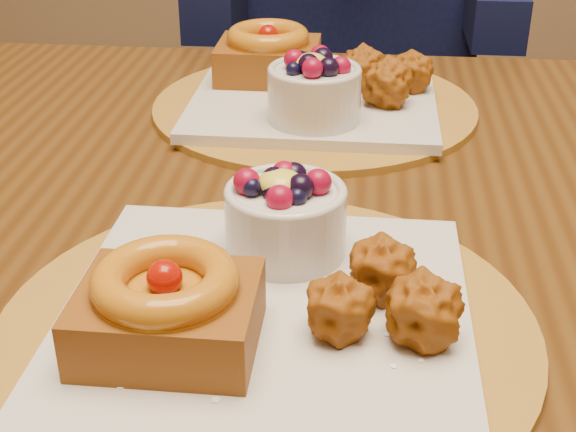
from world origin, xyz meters
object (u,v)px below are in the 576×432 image
object	(u,v)px
dining_table	(296,262)
chair_far	(361,92)
place_setting_near	(263,295)
place_setting_far	(311,87)

from	to	relation	value
dining_table	chair_far	distance (m)	0.87
dining_table	place_setting_near	distance (m)	0.24
dining_table	chair_far	xyz separation A→B (m)	(0.05, 0.86, -0.12)
place_setting_near	place_setting_far	bearing A→B (deg)	90.09
place_setting_far	dining_table	bearing A→B (deg)	-88.99
place_setting_near	place_setting_far	size ratio (longest dim) A/B	1.00
place_setting_far	chair_far	world-z (taller)	chair_far
dining_table	chair_far	bearing A→B (deg)	86.81
chair_far	place_setting_far	bearing A→B (deg)	-114.08
dining_table	place_setting_near	xyz separation A→B (m)	(-0.00, -0.21, 0.10)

